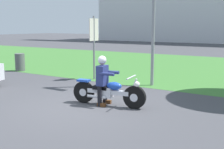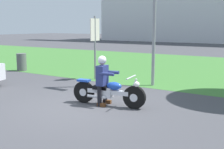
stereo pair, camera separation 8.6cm
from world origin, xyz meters
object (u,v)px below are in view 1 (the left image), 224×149
(sign_banner, at_px, (94,38))
(rider_lead, at_px, (103,77))
(motorcycle_lead, at_px, (108,92))
(trash_can, at_px, (20,62))

(sign_banner, bearing_deg, rider_lead, -50.95)
(motorcycle_lead, xyz_separation_m, rider_lead, (-0.17, -0.02, 0.43))
(sign_banner, bearing_deg, trash_can, -178.61)
(trash_can, bearing_deg, sign_banner, 1.39)
(motorcycle_lead, height_order, rider_lead, rider_lead)
(motorcycle_lead, bearing_deg, sign_banner, 122.90)
(motorcycle_lead, height_order, trash_can, motorcycle_lead)
(rider_lead, height_order, trash_can, rider_lead)
(motorcycle_lead, bearing_deg, rider_lead, 179.15)
(rider_lead, bearing_deg, trash_can, 148.49)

